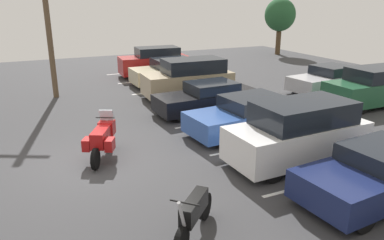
% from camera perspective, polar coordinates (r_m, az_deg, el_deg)
% --- Properties ---
extents(ground, '(44.00, 44.00, 0.10)m').
position_cam_1_polar(ground, '(12.22, -14.92, -6.38)').
color(ground, '#38383A').
extents(motorcycle_touring, '(2.00, 1.30, 1.42)m').
position_cam_1_polar(motorcycle_touring, '(12.20, -13.43, -2.65)').
color(motorcycle_touring, black).
rests_on(motorcycle_touring, ground).
extents(motorcycle_second, '(1.55, 1.58, 1.28)m').
position_cam_1_polar(motorcycle_second, '(8.16, 0.27, -14.08)').
color(motorcycle_second, black).
rests_on(motorcycle_second, ground).
extents(parking_stripes, '(23.62, 4.98, 0.01)m').
position_cam_1_polar(parking_stripes, '(15.80, 5.75, 0.01)').
color(parking_stripes, silver).
rests_on(parking_stripes, ground).
extents(car_red, '(2.05, 4.44, 1.84)m').
position_cam_1_polar(car_red, '(24.70, -5.71, 8.78)').
color(car_red, maroon).
rests_on(car_red, ground).
extents(car_champagne, '(1.94, 4.46, 1.52)m').
position_cam_1_polar(car_champagne, '(22.13, -3.29, 7.30)').
color(car_champagne, '#C1B289').
rests_on(car_champagne, ground).
extents(car_tan, '(2.05, 4.54, 1.94)m').
position_cam_1_polar(car_tan, '(19.23, -0.42, 6.34)').
color(car_tan, tan).
rests_on(car_tan, ground).
extents(car_black, '(1.96, 4.79, 1.35)m').
position_cam_1_polar(car_black, '(16.65, 2.52, 3.37)').
color(car_black, black).
rests_on(car_black, ground).
extents(car_blue, '(2.26, 4.65, 1.40)m').
position_cam_1_polar(car_blue, '(14.22, 8.39, 0.70)').
color(car_blue, '#2D519E').
rests_on(car_blue, ground).
extents(car_white, '(1.97, 4.50, 1.91)m').
position_cam_1_polar(car_white, '(11.96, 15.91, -1.86)').
color(car_white, white).
rests_on(car_white, ground).
extents(car_navy, '(2.18, 4.39, 1.36)m').
position_cam_1_polar(car_navy, '(10.59, 26.30, -7.36)').
color(car_navy, navy).
rests_on(car_navy, ground).
extents(car_far_silver, '(2.29, 4.59, 1.41)m').
position_cam_1_polar(car_far_silver, '(21.58, 19.96, 5.79)').
color(car_far_silver, '#B7B7BC').
rests_on(car_far_silver, ground).
extents(car_far_green, '(1.96, 4.91, 1.81)m').
position_cam_1_polar(car_far_green, '(19.67, 26.14, 4.54)').
color(car_far_green, '#235638').
rests_on(car_far_green, ground).
extents(utility_pole, '(0.94, 1.65, 7.30)m').
position_cam_1_polar(utility_pole, '(20.02, -21.05, 13.83)').
color(utility_pole, brown).
rests_on(utility_pole, ground).
extents(tree_far_right, '(2.66, 2.66, 4.83)m').
position_cam_1_polar(tree_far_right, '(34.78, 13.21, 15.20)').
color(tree_far_right, '#4C3823').
rests_on(tree_far_right, ground).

